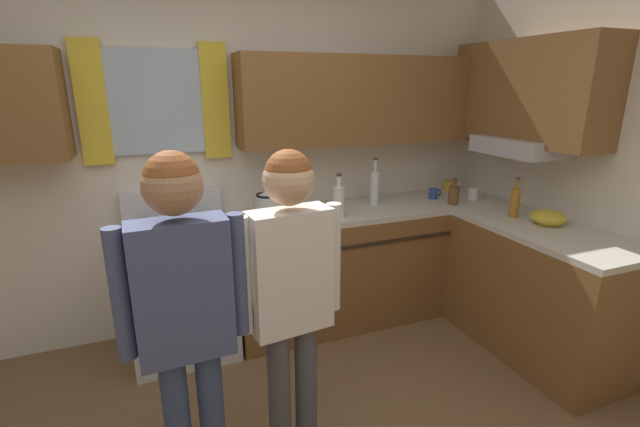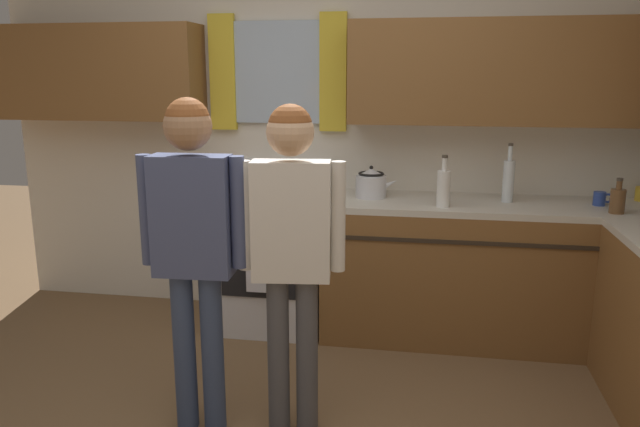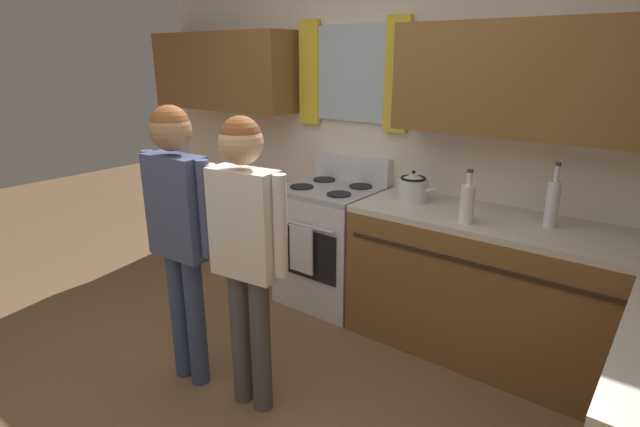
{
  "view_description": "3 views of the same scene",
  "coord_description": "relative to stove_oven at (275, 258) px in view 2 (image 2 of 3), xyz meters",
  "views": [
    {
      "loc": [
        -0.4,
        -1.35,
        1.8
      ],
      "look_at": [
        0.52,
        0.99,
        1.06
      ],
      "focal_mm": 24.61,
      "sensor_mm": 36.0,
      "label": 1
    },
    {
      "loc": [
        0.69,
        -2.3,
        1.69
      ],
      "look_at": [
        0.15,
        0.8,
        0.96
      ],
      "focal_mm": 34.24,
      "sensor_mm": 36.0,
      "label": 2
    },
    {
      "loc": [
        1.78,
        -1.27,
        1.82
      ],
      "look_at": [
        0.33,
        0.61,
        1.06
      ],
      "focal_mm": 27.6,
      "sensor_mm": 36.0,
      "label": 3
    }
  ],
  "objects": [
    {
      "name": "back_wall_unit",
      "position": [
        0.31,
        0.28,
        0.98
      ],
      "size": [
        4.6,
        0.42,
        2.6
      ],
      "color": "silver",
      "rests_on": "ground"
    },
    {
      "name": "kitchen_counter_run",
      "position": [
        1.75,
        -0.32,
        -0.02
      ],
      "size": [
        2.23,
        1.82,
        0.9
      ],
      "color": "brown",
      "rests_on": "ground"
    },
    {
      "name": "stove_oven",
      "position": [
        0.0,
        0.0,
        0.0
      ],
      "size": [
        0.67,
        0.67,
        1.1
      ],
      "color": "silver",
      "rests_on": "ground"
    },
    {
      "name": "bottle_tall_clear",
      "position": [
        1.49,
        0.04,
        0.57
      ],
      "size": [
        0.07,
        0.07,
        0.37
      ],
      "color": "silver",
      "rests_on": "kitchen_counter_run"
    },
    {
      "name": "bottle_milk_white",
      "position": [
        1.09,
        -0.18,
        0.55
      ],
      "size": [
        0.08,
        0.08,
        0.31
      ],
      "color": "white",
      "rests_on": "kitchen_counter_run"
    },
    {
      "name": "bottle_squat_brown",
      "position": [
        2.07,
        -0.18,
        0.51
      ],
      "size": [
        0.08,
        0.08,
        0.21
      ],
      "color": "brown",
      "rests_on": "kitchen_counter_run"
    },
    {
      "name": "mug_cobalt_blue",
      "position": [
        2.03,
        0.02,
        0.48
      ],
      "size": [
        0.11,
        0.07,
        0.08
      ],
      "color": "#2D479E",
      "rests_on": "kitchen_counter_run"
    },
    {
      "name": "stovetop_kettle",
      "position": [
        0.64,
        0.04,
        0.53
      ],
      "size": [
        0.27,
        0.2,
        0.21
      ],
      "color": "silver",
      "rests_on": "kitchen_counter_run"
    },
    {
      "name": "adult_left",
      "position": [
        -0.05,
        -1.3,
        0.53
      ],
      "size": [
        0.49,
        0.21,
        1.59
      ],
      "color": "#38476B",
      "rests_on": "ground"
    },
    {
      "name": "adult_in_plaid",
      "position": [
        0.39,
        -1.25,
        0.51
      ],
      "size": [
        0.48,
        0.21,
        1.56
      ],
      "color": "#4C4C51",
      "rests_on": "ground"
    }
  ]
}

